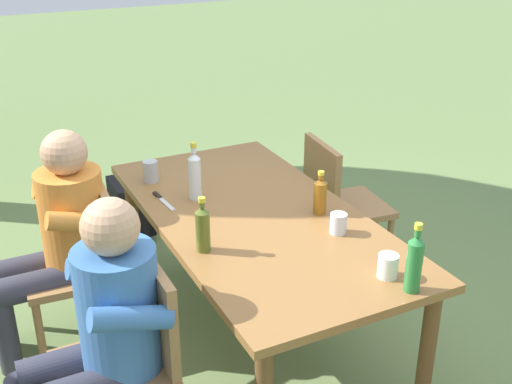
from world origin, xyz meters
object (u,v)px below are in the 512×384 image
Objects in this scene: cup_glass at (338,223)px; table_knife at (162,200)px; dining_table at (256,229)px; backpack_by_near_side at (130,211)px; bottle_clear at (195,175)px; cup_white at (388,266)px; bottle_green at (414,262)px; chair_far_left at (131,353)px; person_in_plaid_shirt at (100,326)px; bottle_amber at (320,195)px; person_in_white_shirt at (58,233)px; bottle_olive at (203,228)px; chair_near_right at (338,200)px; cup_steel at (151,171)px; chair_far_right at (84,258)px.

cup_glass is 0.93m from table_knife.
dining_table is 4.34× the size of backpack_by_near_side.
dining_table is at bearing -146.58° from bottle_clear.
dining_table is 18.70× the size of cup_white.
bottle_green is 0.96× the size of bottle_clear.
person_in_plaid_shirt reaches higher than chair_far_left.
bottle_amber is at bearing -5.63° from cup_white.
person_in_white_shirt is 11.77× the size of cup_white.
bottle_amber is (0.30, -1.17, 0.19)m from person_in_plaid_shirt.
person_in_white_shirt is 3.85× the size of bottle_clear.
bottle_olive is at bearing 162.20° from bottle_clear.
bottle_amber is at bearing -82.18° from bottle_olive.
chair_far_left is 1.76m from chair_near_right.
person_in_plaid_shirt is 9.98× the size of cup_steel.
chair_far_left is 1.00m from bottle_clear.
backpack_by_near_side is (0.99, -0.61, -0.45)m from person_in_white_shirt.
backpack_by_near_side is at bearing -18.48° from person_in_plaid_shirt.
cup_steel is (1.04, -0.44, 0.32)m from chair_far_left.
person_in_plaid_shirt is 12.23× the size of cup_glass.
backpack_by_near_side is at bearing -3.29° from bottle_olive.
cup_glass is at bearing -123.83° from person_in_white_shirt.
bottle_green reaches higher than cup_steel.
bottle_clear is (0.30, 0.20, 0.21)m from dining_table.
bottle_clear is (0.72, -0.57, 0.40)m from chair_far_left.
table_knife reaches higher than backpack_by_near_side.
chair_far_right is 1.69m from bottle_green.
bottle_amber reaches higher than cup_steel.
bottle_green reaches higher than backpack_by_near_side.
bottle_olive is (-0.09, 0.65, 0.01)m from bottle_amber.
cup_glass is at bearing -138.60° from table_knife.
chair_near_right is at bearing -41.25° from bottle_amber.
bottle_amber is 0.63m from cup_white.
bottle_clear is (-0.13, 0.97, 0.40)m from chair_near_right.
dining_table is at bearing 66.58° from bottle_amber.
bottle_amber is 0.97m from cup_steel.
bottle_clear is 1.30m from backpack_by_near_side.
chair_far_right is 1.56m from cup_white.
table_knife is (0.78, -0.52, 0.10)m from person_in_plaid_shirt.
chair_far_left is 1.92m from backpack_by_near_side.
bottle_green is 1.25m from bottle_clear.
bottle_green reaches higher than chair_far_left.
chair_near_right is at bearing -60.46° from bottle_olive.
bottle_amber is 0.81m from table_knife.
cup_white is (-1.18, 0.55, 0.32)m from chair_near_right.
cup_steel reaches higher than cup_white.
person_in_plaid_shirt is 4.64× the size of bottle_olive.
dining_table is at bearing 119.11° from chair_near_right.
person_in_white_shirt is 5.33× the size of bottle_amber.
dining_table is 7.78× the size of table_knife.
person_in_white_shirt reaches higher than chair_near_right.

